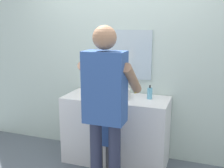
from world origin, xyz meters
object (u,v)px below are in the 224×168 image
(soap_bottle, at_px, (150,93))
(toothbrush_cup, at_px, (88,89))
(adult_parent, at_px, (106,98))
(child_toddler, at_px, (104,133))

(soap_bottle, bearing_deg, toothbrush_cup, -179.25)
(toothbrush_cup, distance_m, soap_bottle, 0.78)
(toothbrush_cup, xyz_separation_m, adult_parent, (0.50, -0.71, 0.12))
(toothbrush_cup, distance_m, adult_parent, 0.88)
(toothbrush_cup, xyz_separation_m, soap_bottle, (0.78, 0.01, 0.01))
(toothbrush_cup, bearing_deg, soap_bottle, 0.75)
(soap_bottle, xyz_separation_m, child_toddler, (-0.39, -0.46, -0.37))
(child_toddler, height_order, adult_parent, adult_parent)
(toothbrush_cup, relative_size, child_toddler, 0.23)
(adult_parent, bearing_deg, toothbrush_cup, 125.10)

